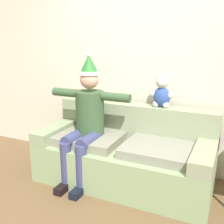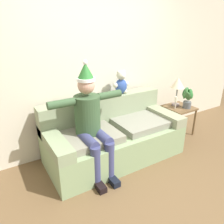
{
  "view_description": "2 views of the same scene",
  "coord_description": "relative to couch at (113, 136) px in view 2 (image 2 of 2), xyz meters",
  "views": [
    {
      "loc": [
        1.12,
        -1.81,
        1.68
      ],
      "look_at": [
        -0.11,
        0.86,
        0.88
      ],
      "focal_mm": 43.53,
      "sensor_mm": 36.0,
      "label": 1
    },
    {
      "loc": [
        -1.55,
        -1.51,
        1.94
      ],
      "look_at": [
        -0.12,
        0.84,
        0.82
      ],
      "focal_mm": 35.04,
      "sensor_mm": 36.0,
      "label": 2
    }
  ],
  "objects": [
    {
      "name": "back_wall",
      "position": [
        0.0,
        0.54,
        1.01
      ],
      "size": [
        7.0,
        0.1,
        2.7
      ],
      "primitive_type": "cube",
      "color": "beige",
      "rests_on": "ground_plane"
    },
    {
      "name": "couch",
      "position": [
        0.0,
        0.0,
        0.0
      ],
      "size": [
        2.03,
        0.93,
        0.89
      ],
      "color": "gray",
      "rests_on": "ground_plane"
    },
    {
      "name": "candle_tall",
      "position": [
        1.3,
        -0.0,
        0.33
      ],
      "size": [
        0.04,
        0.04,
        0.22
      ],
      "color": "beige",
      "rests_on": "side_table"
    },
    {
      "name": "person_seated",
      "position": [
        -0.44,
        -0.17,
        0.44
      ],
      "size": [
        1.02,
        0.77,
        1.54
      ],
      "color": "#345031",
      "rests_on": "ground_plane"
    },
    {
      "name": "ground_plane",
      "position": [
        0.0,
        -1.01,
        -0.34
      ],
      "size": [
        10.0,
        10.0,
        0.0
      ],
      "primitive_type": "plane",
      "color": "brown"
    },
    {
      "name": "potted_plant",
      "position": [
        1.5,
        -0.08,
        0.39
      ],
      "size": [
        0.25,
        0.24,
        0.38
      ],
      "color": "#545A5F",
      "rests_on": "side_table"
    },
    {
      "name": "side_table",
      "position": [
        1.44,
        0.02,
        0.1
      ],
      "size": [
        0.48,
        0.48,
        0.53
      ],
      "color": "brown",
      "rests_on": "ground_plane"
    },
    {
      "name": "teddy_bear",
      "position": [
        0.33,
        0.29,
        0.72
      ],
      "size": [
        0.29,
        0.17,
        0.38
      ],
      "color": "#2C4A95",
      "rests_on": "couch"
    },
    {
      "name": "table_lamp",
      "position": [
        1.43,
        0.12,
        0.59
      ],
      "size": [
        0.24,
        0.24,
        0.52
      ],
      "color": "gray",
      "rests_on": "side_table"
    }
  ]
}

